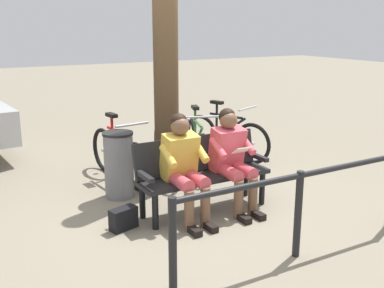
% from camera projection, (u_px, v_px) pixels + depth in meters
% --- Properties ---
extents(ground_plane, '(40.00, 40.00, 0.00)m').
position_uv_depth(ground_plane, '(187.00, 208.00, 5.57)').
color(ground_plane, gray).
extents(bench, '(1.60, 0.49, 0.87)m').
position_uv_depth(bench, '(201.00, 168.00, 5.43)').
color(bench, black).
rests_on(bench, ground).
extents(person_reading, '(0.49, 0.77, 1.20)m').
position_uv_depth(person_reading, '(232.00, 155.00, 5.41)').
color(person_reading, '#D84C59').
rests_on(person_reading, ground).
extents(person_companion, '(0.49, 0.77, 1.20)m').
position_uv_depth(person_companion, '(184.00, 163.00, 5.10)').
color(person_companion, gold).
rests_on(person_companion, ground).
extents(handbag, '(0.33, 0.21, 0.24)m').
position_uv_depth(handbag, '(124.00, 219.00, 4.98)').
color(handbag, black).
rests_on(handbag, ground).
extents(tree_trunk, '(0.33, 0.33, 3.06)m').
position_uv_depth(tree_trunk, '(166.00, 73.00, 5.99)').
color(tree_trunk, '#4C3823').
rests_on(tree_trunk, ground).
extents(litter_bin, '(0.39, 0.39, 0.85)m').
position_uv_depth(litter_bin, '(119.00, 165.00, 5.84)').
color(litter_bin, slate).
rests_on(litter_bin, ground).
extents(bicycle_red, '(0.71, 1.59, 0.94)m').
position_uv_depth(bicycle_red, '(225.00, 137.00, 7.54)').
color(bicycle_red, black).
rests_on(bicycle_red, ground).
extents(bicycle_green, '(0.67, 1.61, 0.94)m').
position_uv_depth(bicycle_green, '(197.00, 145.00, 7.02)').
color(bicycle_green, black).
rests_on(bicycle_green, ground).
extents(bicycle_silver, '(0.56, 1.65, 0.94)m').
position_uv_depth(bicycle_silver, '(167.00, 150.00, 6.78)').
color(bicycle_silver, black).
rests_on(bicycle_silver, ground).
extents(bicycle_blue, '(0.48, 1.68, 0.94)m').
position_uv_depth(bicycle_blue, '(119.00, 156.00, 6.46)').
color(bicycle_blue, black).
rests_on(bicycle_blue, ground).
extents(railing_fence, '(2.70, 0.07, 0.85)m').
position_uv_depth(railing_fence, '(299.00, 199.00, 4.28)').
color(railing_fence, black).
rests_on(railing_fence, ground).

